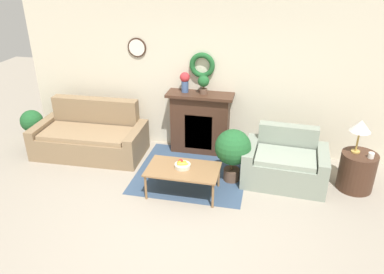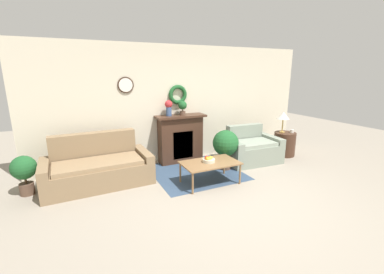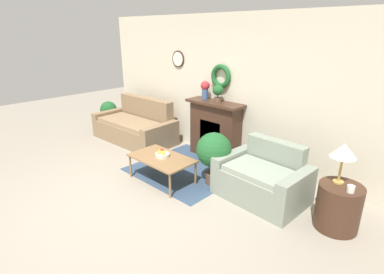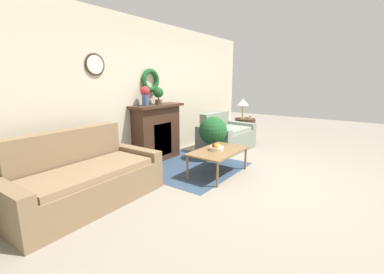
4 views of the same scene
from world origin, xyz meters
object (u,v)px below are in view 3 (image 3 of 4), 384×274
(fruit_bowl, at_px, (162,154))
(vase_on_mantel_left, at_px, (205,89))
(loveseat_right, at_px, (262,179))
(table_lamp, at_px, (344,151))
(mug, at_px, (351,189))
(fireplace, at_px, (215,129))
(side_table_by_loveseat, at_px, (338,207))
(couch_left, at_px, (136,127))
(potted_plant_floor_by_couch, at_px, (109,112))
(potted_plant_on_mantel, at_px, (218,92))
(coffee_table, at_px, (162,159))
(potted_plant_floor_by_loveseat, at_px, (214,152))

(fruit_bowl, distance_m, vase_on_mantel_left, 1.65)
(loveseat_right, relative_size, fruit_bowl, 5.50)
(vase_on_mantel_left, bearing_deg, table_lamp, -13.25)
(loveseat_right, height_order, mug, loveseat_right)
(fruit_bowl, xyz_separation_m, table_lamp, (2.53, 0.72, 0.55))
(fireplace, xyz_separation_m, vase_on_mantel_left, (-0.28, 0.01, 0.76))
(mug, bearing_deg, side_table_by_loveseat, 142.13)
(fruit_bowl, relative_size, side_table_by_loveseat, 0.40)
(couch_left, bearing_deg, potted_plant_floor_by_couch, 176.08)
(loveseat_right, height_order, potted_plant_on_mantel, potted_plant_on_mantel)
(mug, distance_m, potted_plant_floor_by_couch, 5.85)
(couch_left, height_order, loveseat_right, couch_left)
(table_lamp, bearing_deg, loveseat_right, -176.23)
(fireplace, relative_size, fruit_bowl, 4.87)
(vase_on_mantel_left, bearing_deg, mug, -15.11)
(side_table_by_loveseat, distance_m, table_lamp, 0.73)
(couch_left, bearing_deg, mug, -5.66)
(fireplace, distance_m, potted_plant_floor_by_couch, 3.15)
(coffee_table, distance_m, table_lamp, 2.69)
(table_lamp, height_order, mug, table_lamp)
(potted_plant_on_mantel, bearing_deg, fireplace, 165.27)
(table_lamp, bearing_deg, couch_left, 177.92)
(vase_on_mantel_left, distance_m, potted_plant_floor_by_loveseat, 1.53)
(potted_plant_floor_by_loveseat, bearing_deg, potted_plant_on_mantel, 126.52)
(couch_left, relative_size, potted_plant_on_mantel, 6.05)
(table_lamp, relative_size, potted_plant_floor_by_loveseat, 0.60)
(vase_on_mantel_left, distance_m, potted_plant_on_mantel, 0.33)
(couch_left, xyz_separation_m, table_lamp, (4.45, -0.16, 0.71))
(table_lamp, relative_size, vase_on_mantel_left, 1.48)
(potted_plant_on_mantel, bearing_deg, mug, -16.50)
(fruit_bowl, xyz_separation_m, potted_plant_floor_by_couch, (-3.12, 0.92, -0.03))
(potted_plant_floor_by_couch, bearing_deg, coffee_table, -16.90)
(fireplace, height_order, potted_plant_floor_by_couch, fireplace)
(potted_plant_floor_by_couch, relative_size, potted_plant_floor_by_loveseat, 0.81)
(fireplace, relative_size, couch_left, 0.59)
(couch_left, distance_m, potted_plant_on_mantel, 2.27)
(table_lamp, bearing_deg, potted_plant_floor_by_couch, 177.92)
(coffee_table, relative_size, side_table_by_loveseat, 1.81)
(side_table_by_loveseat, height_order, vase_on_mantel_left, vase_on_mantel_left)
(mug, bearing_deg, coffee_table, -167.45)
(coffee_table, height_order, table_lamp, table_lamp)
(mug, distance_m, potted_plant_on_mantel, 2.86)
(side_table_by_loveseat, bearing_deg, couch_left, 177.27)
(fruit_bowl, relative_size, potted_plant_floor_by_loveseat, 0.27)
(side_table_by_loveseat, relative_size, vase_on_mantel_left, 1.70)
(coffee_table, distance_m, potted_plant_on_mantel, 1.67)
(fireplace, bearing_deg, coffee_table, -89.14)
(fruit_bowl, bearing_deg, coffee_table, -56.20)
(fireplace, xyz_separation_m, potted_plant_floor_by_loveseat, (0.70, -0.88, -0.01))
(potted_plant_on_mantel, bearing_deg, loveseat_right, -25.85)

